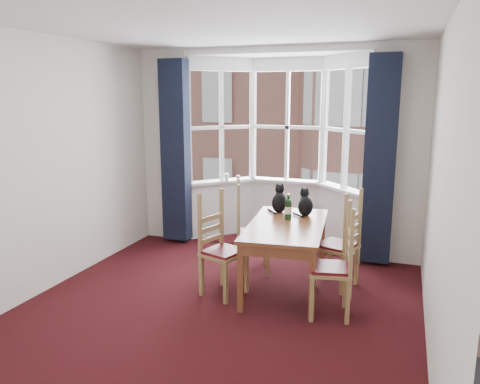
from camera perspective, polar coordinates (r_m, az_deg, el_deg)
The scene contains 22 objects.
floor at distance 4.82m, azimuth -3.51°, elevation -14.83°, with size 4.50×4.50×0.00m, color black.
ceiling at distance 4.36m, azimuth -3.99°, elevation 20.20°, with size 4.50×4.50×0.00m, color white.
wall_left at distance 5.48m, azimuth -23.36°, elevation 2.85°, with size 4.50×4.50×0.00m, color silver.
wall_right at distance 4.04m, azimuth 23.30°, elevation -0.01°, with size 4.50×4.50×0.00m, color silver.
wall_near at distance 2.53m, azimuth -24.34°, elevation -6.72°, with size 4.00×4.00×0.00m, color silver.
wall_back_pier_left at distance 7.10m, azimuth -8.85°, elevation 5.50°, with size 0.70×0.12×2.80m, color silver.
wall_back_pier_right at distance 6.26m, azimuth 18.90°, elevation 4.18°, with size 0.70×0.12×2.80m, color silver.
bay_window at distance 6.97m, azimuth 5.25°, elevation 5.48°, with size 2.76×0.94×2.80m.
curtain_left at distance 6.84m, azimuth -7.85°, elevation 4.88°, with size 0.38×0.22×2.60m, color black.
curtain_right at distance 6.09m, azimuth 16.68°, elevation 3.65°, with size 0.38×0.22×2.60m, color black.
dining_table at distance 5.24m, azimuth 5.70°, elevation -4.76°, with size 0.96×1.59×0.76m.
chair_left_near at distance 5.18m, azimuth -2.77°, elevation -7.26°, with size 0.51×0.52×0.92m.
chair_left_far at distance 5.76m, azimuth 0.71°, elevation -5.27°, with size 0.52×0.53×0.92m.
chair_right_near at distance 4.75m, azimuth 12.01°, elevation -9.31°, with size 0.47×0.49×0.92m.
chair_right_far at distance 5.40m, azimuth 12.58°, elevation -6.71°, with size 0.51×0.53×0.92m.
cat_left at distance 5.70m, azimuth 4.83°, elevation -1.11°, with size 0.24×0.29×0.35m.
cat_right at distance 5.57m, azimuth 7.97°, elevation -1.55°, with size 0.25×0.28×0.34m.
wine_bottle at distance 5.36m, azimuth 5.90°, elevation -2.00°, with size 0.08×0.08×0.30m.
candle_tall at distance 7.15m, azimuth -1.63°, elevation 1.84°, with size 0.06×0.06×0.11m, color white.
candle_short at distance 7.11m, azimuth -0.21°, elevation 1.69°, with size 0.06×0.06×0.09m, color white.
street at distance 37.16m, azimuth 16.42°, elevation -1.40°, with size 80.00×80.00×0.00m, color #333335.
tenement_building at distance 18.06m, azimuth 14.30°, elevation 9.63°, with size 18.40×7.80×15.20m.
Camera 1 is at (1.71, -3.96, 2.16)m, focal length 35.00 mm.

